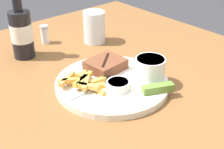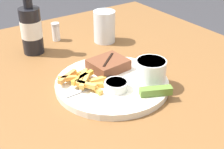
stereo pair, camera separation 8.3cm
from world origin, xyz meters
The scene contains 12 objects.
dining_table centered at (0.00, 0.00, 0.69)m, with size 1.10×1.20×0.77m.
dinner_plate centered at (0.00, 0.00, 0.78)m, with size 0.31×0.31×0.02m.
steak_portion centered at (0.03, 0.06, 0.80)m, with size 0.11×0.10×0.03m.
fries_pile centered at (-0.07, 0.03, 0.80)m, with size 0.12×0.13×0.02m.
coleslaw_cup centered at (0.08, -0.06, 0.82)m, with size 0.08×0.08×0.06m.
dipping_sauce_cup centered at (-0.02, -0.04, 0.80)m, with size 0.06×0.06×0.02m.
pickle_spear centered at (0.05, -0.12, 0.80)m, with size 0.08×0.05×0.02m.
fork_utensil centered at (-0.08, 0.00, 0.79)m, with size 0.13×0.01×0.00m.
knife_utensil centered at (0.00, 0.04, 0.79)m, with size 0.03×0.17×0.01m.
beer_bottle centered at (-0.09, 0.33, 0.86)m, with size 0.07×0.07×0.24m.
drinking_glass centered at (0.15, 0.27, 0.83)m, with size 0.08×0.08×0.11m.
salt_shaker centered at (0.02, 0.38, 0.80)m, with size 0.03×0.03×0.07m.
Camera 2 is at (-0.41, -0.60, 1.22)m, focal length 50.00 mm.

